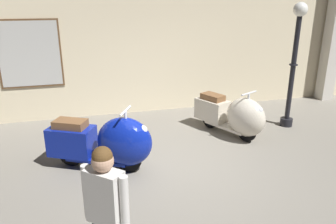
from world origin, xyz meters
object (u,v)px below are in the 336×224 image
scooter_0 (108,142)px  lamppost (294,59)px  visitor_0 (106,209)px  scooter_1 (235,115)px

scooter_0 → lamppost: size_ratio=0.68×
lamppost → visitor_0: bearing=-142.0°
scooter_0 → scooter_1: scooter_0 is taller
scooter_0 → visitor_0: 2.51m
lamppost → scooter_1: bearing=-170.3°
scooter_1 → visitor_0: 4.41m
scooter_1 → scooter_0: bearing=-100.4°
visitor_0 → scooter_1: bearing=0.5°
scooter_0 → visitor_0: size_ratio=1.19×
scooter_1 → visitor_0: bearing=-68.6°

